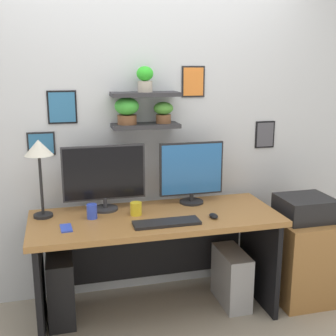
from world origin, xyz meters
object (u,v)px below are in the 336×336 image
object	(u,v)px
desk_lamp	(39,155)
coffee_mug	(136,209)
desk	(154,240)
monitor_right	(191,172)
cell_phone	(66,228)
pen_cup	(92,211)
computer_tower_left	(61,287)
computer_mouse	(214,216)
drawer_cabinet	(301,258)
computer_tower_right	(231,277)
keyboard	(167,223)
printer	(305,208)
monitor_left	(104,176)

from	to	relation	value
desk_lamp	coffee_mug	distance (m)	0.75
desk	monitor_right	world-z (taller)	monitor_right
cell_phone	monitor_right	bearing A→B (deg)	15.04
desk	pen_cup	distance (m)	0.50
monitor_right	computer_tower_left	size ratio (longest dim) A/B	1.01
computer_mouse	drawer_cabinet	bearing A→B (deg)	7.29
desk	computer_tower_left	distance (m)	0.73
computer_mouse	computer_tower_right	distance (m)	0.61
monitor_right	computer_tower_right	xyz separation A→B (m)	(0.26, -0.22, -0.78)
keyboard	computer_mouse	xyz separation A→B (m)	(0.34, 0.03, 0.01)
cell_phone	computer_tower_left	world-z (taller)	cell_phone
printer	monitor_left	bearing A→B (deg)	169.71
drawer_cabinet	monitor_right	bearing A→B (deg)	161.90
monitor_right	keyboard	distance (m)	0.54
computer_mouse	computer_tower_left	bearing A→B (deg)	166.60
monitor_left	keyboard	distance (m)	0.58
monitor_left	desk_lamp	size ratio (longest dim) A/B	1.09
coffee_mug	pen_cup	bearing A→B (deg)	179.19
computer_mouse	computer_tower_right	size ratio (longest dim) A/B	0.22
computer_mouse	coffee_mug	world-z (taller)	coffee_mug
desk	monitor_right	xyz separation A→B (m)	(0.32, 0.16, 0.45)
monitor_right	coffee_mug	world-z (taller)	monitor_right
cell_phone	printer	world-z (taller)	printer
monitor_left	pen_cup	xyz separation A→B (m)	(-0.11, -0.16, -0.20)
desk	cell_phone	xyz separation A→B (m)	(-0.61, -0.15, 0.21)
desk	coffee_mug	distance (m)	0.28
desk_lamp	coffee_mug	size ratio (longest dim) A/B	5.96
cell_phone	computer_tower_right	distance (m)	1.31
pen_cup	drawer_cabinet	world-z (taller)	pen_cup
computer_mouse	pen_cup	bearing A→B (deg)	166.12
printer	drawer_cabinet	bearing A→B (deg)	90.00
monitor_left	computer_tower_left	xyz separation A→B (m)	(-0.34, -0.11, -0.76)
monitor_right	drawer_cabinet	bearing A→B (deg)	-18.10
monitor_left	cell_phone	bearing A→B (deg)	-132.02
pen_cup	computer_tower_left	distance (m)	0.61
printer	keyboard	bearing A→B (deg)	-173.17
cell_phone	drawer_cabinet	distance (m)	1.80
monitor_right	pen_cup	bearing A→B (deg)	-167.77
drawer_cabinet	printer	size ratio (longest dim) A/B	1.68
monitor_right	computer_mouse	bearing A→B (deg)	-82.68
desk_lamp	coffee_mug	world-z (taller)	desk_lamp
drawer_cabinet	computer_tower_right	size ratio (longest dim) A/B	1.54
printer	desk	bearing A→B (deg)	174.80
desk	monitor_left	distance (m)	0.58
monitor_left	printer	world-z (taller)	monitor_left
monitor_left	computer_tower_left	size ratio (longest dim) A/B	1.22
desk	pen_cup	size ratio (longest dim) A/B	17.16
desk	computer_mouse	xyz separation A→B (m)	(0.37, -0.20, 0.22)
cell_phone	computer_tower_right	world-z (taller)	cell_phone
computer_mouse	desk_lamp	world-z (taller)	desk_lamp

